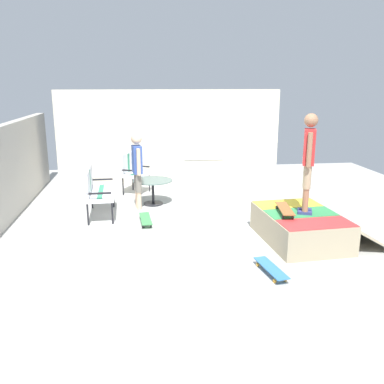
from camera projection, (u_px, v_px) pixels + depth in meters
The scene contains 11 objects.
ground_plane at pixel (212, 230), 8.04m from camera, with size 12.00×12.00×0.10m, color #A8A8A3.
house_facade at pixel (171, 137), 11.29m from camera, with size 0.23×6.00×2.53m.
skate_ramp at pixel (302, 227), 7.28m from camera, with size 1.84×2.02×0.52m.
patio_bench at pixel (95, 187), 8.56m from camera, with size 1.27×0.59×1.02m.
patio_chair_near_house at pixel (132, 169), 10.38m from camera, with size 0.80×0.77×1.02m.
patio_table at pixel (153, 187), 9.45m from camera, with size 0.90×0.90×0.57m.
person_watching at pixel (137, 167), 8.80m from camera, with size 0.47×0.28×1.68m.
person_skater at pixel (309, 156), 6.94m from camera, with size 0.45×0.32×1.70m.
skateboard_by_bench at pixel (146, 219), 8.25m from camera, with size 0.81×0.25×0.10m.
skateboard_spare at pixel (271, 268), 6.05m from camera, with size 0.82×0.32×0.10m.
skateboard_on_ramp at pixel (285, 209), 7.13m from camera, with size 0.82×0.31×0.10m.
Camera 1 is at (-7.48, 1.33, 2.70)m, focal length 38.90 mm.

